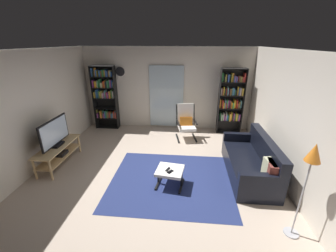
{
  "coord_description": "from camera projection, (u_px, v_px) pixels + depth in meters",
  "views": [
    {
      "loc": [
        0.67,
        -3.9,
        2.74
      ],
      "look_at": [
        0.24,
        0.71,
        0.89
      ],
      "focal_mm": 22.69,
      "sensor_mm": 36.0,
      "label": 1
    }
  ],
  "objects": [
    {
      "name": "ground_plane",
      "position": [
        154.0,
        175.0,
        4.68
      ],
      "size": [
        7.02,
        7.02,
        0.0
      ],
      "primitive_type": "plane",
      "color": "#B8A593"
    },
    {
      "name": "wall_back",
      "position": [
        167.0,
        89.0,
        6.87
      ],
      "size": [
        5.6,
        0.06,
        2.6
      ],
      "primitive_type": "cube",
      "color": "silver",
      "rests_on": "ground"
    },
    {
      "name": "wall_left",
      "position": [
        25.0,
        115.0,
        4.43
      ],
      "size": [
        0.06,
        6.0,
        2.6
      ],
      "primitive_type": "cube",
      "color": "silver",
      "rests_on": "ground"
    },
    {
      "name": "wall_right",
      "position": [
        295.0,
        124.0,
        3.96
      ],
      "size": [
        0.06,
        6.0,
        2.6
      ],
      "primitive_type": "cube",
      "color": "silver",
      "rests_on": "ground"
    },
    {
      "name": "glass_door_panel",
      "position": [
        166.0,
        97.0,
        6.91
      ],
      "size": [
        1.1,
        0.01,
        2.0
      ],
      "primitive_type": "cube",
      "color": "silver"
    },
    {
      "name": "area_rug",
      "position": [
        171.0,
        180.0,
        4.49
      ],
      "size": [
        2.5,
        2.16,
        0.01
      ],
      "primitive_type": "cube",
      "color": "navy",
      "rests_on": "ground"
    },
    {
      "name": "tv_stand",
      "position": [
        59.0,
        152.0,
        4.98
      ],
      "size": [
        0.46,
        1.34,
        0.49
      ],
      "color": "tan",
      "rests_on": "ground"
    },
    {
      "name": "television",
      "position": [
        55.0,
        133.0,
        4.8
      ],
      "size": [
        0.2,
        1.01,
        0.64
      ],
      "color": "black",
      "rests_on": "tv_stand"
    },
    {
      "name": "bookshelf_near_tv",
      "position": [
        105.0,
        95.0,
        6.88
      ],
      "size": [
        0.75,
        0.3,
        2.05
      ],
      "color": "black",
      "rests_on": "ground"
    },
    {
      "name": "bookshelf_near_sofa",
      "position": [
        231.0,
        100.0,
        6.53
      ],
      "size": [
        0.74,
        0.3,
        2.02
      ],
      "color": "black",
      "rests_on": "ground"
    },
    {
      "name": "leather_sofa",
      "position": [
        252.0,
        163.0,
        4.56
      ],
      "size": [
        0.83,
        1.92,
        0.86
      ],
      "color": "black",
      "rests_on": "ground"
    },
    {
      "name": "lounge_armchair",
      "position": [
        186.0,
        121.0,
        6.32
      ],
      "size": [
        0.67,
        0.74,
        1.02
      ],
      "color": "black",
      "rests_on": "ground"
    },
    {
      "name": "ottoman",
      "position": [
        170.0,
        172.0,
        4.24
      ],
      "size": [
        0.58,
        0.55,
        0.38
      ],
      "color": "white",
      "rests_on": "ground"
    },
    {
      "name": "tv_remote",
      "position": [
        168.0,
        169.0,
        4.19
      ],
      "size": [
        0.09,
        0.15,
        0.02
      ],
      "primitive_type": "cube",
      "rotation": [
        0.0,
        0.0,
        -0.4
      ],
      "color": "black",
      "rests_on": "ottoman"
    },
    {
      "name": "cell_phone",
      "position": [
        170.0,
        172.0,
        4.12
      ],
      "size": [
        0.14,
        0.15,
        0.01
      ],
      "primitive_type": "cube",
      "rotation": [
        0.0,
        0.0,
        -0.64
      ],
      "color": "black",
      "rests_on": "ottoman"
    },
    {
      "name": "floor_lamp_by_sofa",
      "position": [
        311.0,
        163.0,
        2.79
      ],
      "size": [
        0.22,
        0.22,
        1.54
      ],
      "color": "#A5A5AD",
      "rests_on": "ground"
    },
    {
      "name": "wall_clock",
      "position": [
        120.0,
        71.0,
        6.73
      ],
      "size": [
        0.29,
        0.03,
        0.29
      ],
      "color": "silver"
    }
  ]
}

